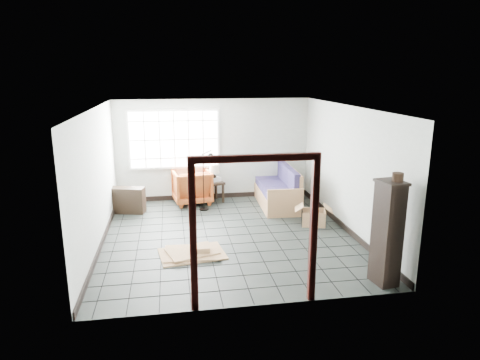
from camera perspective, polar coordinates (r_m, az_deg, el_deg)
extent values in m
plane|color=black|center=(8.84, -1.55, -7.40)|extent=(5.50, 5.50, 0.00)
cube|color=#A8AEA7|center=(11.12, -3.54, 4.06)|extent=(5.00, 0.02, 2.60)
cube|color=#A8AEA7|center=(5.84, 2.09, -5.35)|extent=(5.00, 0.02, 2.60)
cube|color=#A8AEA7|center=(8.49, -18.57, 0.15)|extent=(0.02, 5.50, 2.60)
cube|color=#A8AEA7|center=(9.12, 14.16, 1.39)|extent=(0.02, 5.50, 2.60)
cube|color=white|center=(8.24, -1.67, 9.65)|extent=(5.00, 5.50, 0.02)
cube|color=black|center=(11.38, -3.43, -2.11)|extent=(4.95, 0.03, 0.12)
cube|color=black|center=(8.85, -17.81, -7.66)|extent=(0.03, 5.45, 0.12)
cube|color=black|center=(9.45, 13.60, -5.96)|extent=(0.03, 5.45, 0.12)
cube|color=silver|center=(10.98, -8.76, 5.38)|extent=(2.32, 0.06, 1.52)
cube|color=white|center=(10.94, -8.76, 5.34)|extent=(2.20, 0.02, 1.40)
cube|color=black|center=(5.88, -6.26, -7.91)|extent=(0.10, 0.08, 2.10)
cube|color=black|center=(6.19, 9.77, -6.87)|extent=(0.10, 0.08, 2.10)
cube|color=black|center=(5.66, 2.06, 2.96)|extent=(1.80, 0.08, 0.10)
cube|color=#A9744C|center=(10.89, 4.74, -2.19)|extent=(0.91, 2.12, 0.38)
cube|color=#A9744C|center=(9.85, 6.06, -3.12)|extent=(0.84, 0.09, 0.67)
cube|color=#A9744C|center=(11.88, 3.68, -0.05)|extent=(0.84, 0.09, 0.67)
cube|color=#A9744C|center=(10.88, 6.73, -0.15)|extent=(0.16, 2.10, 0.73)
cube|color=#1F183D|center=(10.17, 5.46, -1.81)|extent=(0.78, 0.70, 0.17)
cube|color=#1F183D|center=(10.17, 7.16, -0.38)|extent=(0.17, 0.68, 0.54)
cube|color=#1F183D|center=(10.82, 4.66, -0.81)|extent=(0.78, 0.70, 0.17)
cube|color=#1F183D|center=(10.82, 6.26, 0.54)|extent=(0.17, 0.68, 0.54)
cube|color=#1F183D|center=(11.47, 3.95, 0.08)|extent=(0.78, 0.70, 0.17)
cube|color=#1F183D|center=(11.48, 5.46, 1.35)|extent=(0.17, 0.68, 0.54)
imported|color=maroon|center=(10.91, -6.45, -0.66)|extent=(1.03, 0.98, 0.94)
cube|color=black|center=(10.94, -3.66, -0.37)|extent=(0.63, 0.63, 0.06)
cube|color=black|center=(10.76, -4.09, -2.08)|extent=(0.06, 0.06, 0.49)
cube|color=black|center=(10.93, -2.27, -1.79)|extent=(0.06, 0.06, 0.49)
cube|color=black|center=(11.10, -4.99, -1.59)|extent=(0.06, 0.06, 0.49)
cube|color=black|center=(11.26, -3.22, -1.32)|extent=(0.06, 0.06, 0.49)
cylinder|color=black|center=(10.95, -3.46, 0.22)|extent=(0.14, 0.14, 0.16)
cylinder|color=black|center=(10.92, -3.47, 0.90)|extent=(0.03, 0.03, 0.11)
cone|color=beige|center=(10.89, -3.48, 1.53)|extent=(0.37, 0.37, 0.22)
cube|color=silver|center=(10.98, -3.41, 0.11)|extent=(0.34, 0.31, 0.10)
cylinder|color=black|center=(10.92, -4.05, 0.01)|extent=(0.04, 0.06, 0.06)
cylinder|color=black|center=(10.46, -4.82, -3.89)|extent=(0.29, 0.29, 0.03)
cylinder|color=black|center=(10.27, -4.89, -0.22)|extent=(0.03, 0.03, 1.37)
cylinder|color=black|center=(10.04, -4.47, 3.69)|extent=(0.23, 0.10, 0.12)
sphere|color=black|center=(9.99, -3.94, 3.27)|extent=(0.16, 0.16, 0.12)
cube|color=black|center=(10.47, -14.73, -2.62)|extent=(0.84, 0.49, 0.62)
cube|color=black|center=(10.47, -14.73, -2.57)|extent=(0.78, 0.43, 0.03)
cube|color=black|center=(7.03, 19.02, -6.81)|extent=(0.37, 0.45, 1.65)
cube|color=black|center=(6.79, 19.58, -0.28)|extent=(0.41, 0.50, 0.04)
cylinder|color=black|center=(6.78, 20.30, 0.38)|extent=(0.22, 0.22, 0.13)
cube|color=olive|center=(9.56, 9.70, -5.84)|extent=(0.58, 0.51, 0.02)
cube|color=black|center=(9.50, 8.26, -4.92)|extent=(0.12, 0.38, 0.33)
cube|color=olive|center=(9.53, 11.21, -4.98)|extent=(0.12, 0.38, 0.33)
cube|color=olive|center=(9.33, 9.80, -5.34)|extent=(0.48, 0.15, 0.33)
cube|color=olive|center=(9.70, 9.67, -4.57)|extent=(0.48, 0.15, 0.33)
cube|color=olive|center=(9.43, 7.89, -3.62)|extent=(0.28, 0.43, 0.14)
cube|color=olive|center=(9.47, 11.68, -3.70)|extent=(0.28, 0.43, 0.14)
cube|color=olive|center=(8.01, -6.39, -9.76)|extent=(1.27, 0.98, 0.02)
cube|color=olive|center=(8.00, -6.40, -9.60)|extent=(1.05, 0.80, 0.02)
cube|color=olive|center=(7.99, -6.40, -9.44)|extent=(1.02, 0.86, 0.02)
cube|color=olive|center=(7.94, -5.31, -9.09)|extent=(0.34, 0.28, 0.10)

